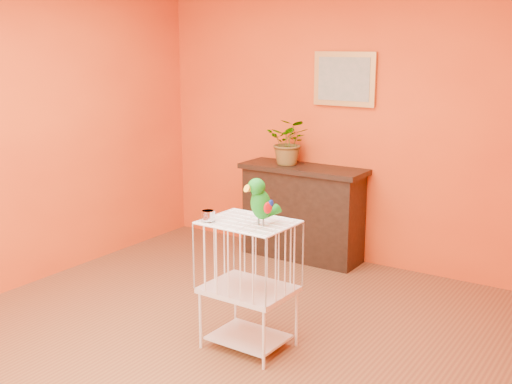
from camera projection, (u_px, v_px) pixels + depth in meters
The scene contains 8 objects.
ground at pixel (201, 344), 4.55m from camera, with size 4.50×4.50×0.00m, color brown.
room_shell at pixel (197, 121), 4.18m from camera, with size 4.50×4.50×4.50m.
console_cabinet at pixel (302, 212), 6.27m from camera, with size 1.24×0.45×0.92m.
potted_plant at pixel (288, 147), 6.19m from camera, with size 0.41×0.45×0.35m, color #26722D.
framed_picture at pixel (344, 79), 5.96m from camera, with size 0.62×0.04×0.50m.
birdcage at pixel (249, 283), 4.39m from camera, with size 0.60×0.47×0.91m.
feed_cup at pixel (208, 215), 4.30m from camera, with size 0.10×0.10×0.07m, color silver.
parrot at pixel (261, 201), 4.18m from camera, with size 0.18×0.29×0.32m.
Camera 1 is at (2.61, -3.29, 2.08)m, focal length 45.00 mm.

